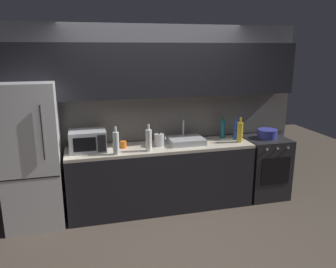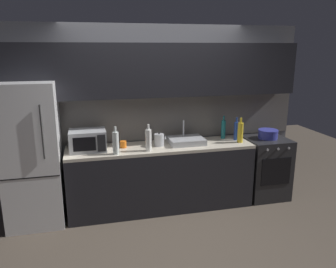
% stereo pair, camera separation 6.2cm
% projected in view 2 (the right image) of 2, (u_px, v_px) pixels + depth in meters
% --- Properties ---
extents(ground_plane, '(10.00, 10.00, 0.00)m').
position_uv_depth(ground_plane, '(178.00, 241.00, 3.91)').
color(ground_plane, '#4C4238').
extents(back_wall, '(4.25, 0.44, 2.50)m').
position_uv_depth(back_wall, '(156.00, 95.00, 4.65)').
color(back_wall, slate).
rests_on(back_wall, ground).
extents(counter_run, '(2.51, 0.60, 0.90)m').
position_uv_depth(counter_run, '(161.00, 177.00, 4.64)').
color(counter_run, black).
rests_on(counter_run, ground).
extents(refrigerator, '(0.68, 0.69, 1.81)m').
position_uv_depth(refrigerator, '(32.00, 155.00, 4.15)').
color(refrigerator, white).
rests_on(refrigerator, ground).
extents(oven_range, '(0.60, 0.62, 0.90)m').
position_uv_depth(oven_range, '(265.00, 167.00, 5.01)').
color(oven_range, '#232326').
rests_on(oven_range, ground).
extents(microwave, '(0.46, 0.35, 0.27)m').
position_uv_depth(microwave, '(88.00, 140.00, 4.29)').
color(microwave, '#A8AAAF').
rests_on(microwave, counter_run).
extents(sink_basin, '(0.48, 0.38, 0.30)m').
position_uv_depth(sink_basin, '(186.00, 141.00, 4.63)').
color(sink_basin, '#ADAFB5').
rests_on(sink_basin, counter_run).
extents(kettle, '(0.17, 0.13, 0.19)m').
position_uv_depth(kettle, '(159.00, 140.00, 4.51)').
color(kettle, '#B7BABF').
rests_on(kettle, counter_run).
extents(wine_bottle_white, '(0.08, 0.08, 0.35)m').
position_uv_depth(wine_bottle_white, '(148.00, 140.00, 4.28)').
color(wine_bottle_white, silver).
rests_on(wine_bottle_white, counter_run).
extents(wine_bottle_clear, '(0.08, 0.08, 0.35)m').
position_uv_depth(wine_bottle_clear, '(116.00, 143.00, 4.14)').
color(wine_bottle_clear, silver).
rests_on(wine_bottle_clear, counter_run).
extents(wine_bottle_teal, '(0.07, 0.07, 0.34)m').
position_uv_depth(wine_bottle_teal, '(223.00, 129.00, 4.87)').
color(wine_bottle_teal, '#19666B').
rests_on(wine_bottle_teal, counter_run).
extents(wine_bottle_yellow, '(0.08, 0.08, 0.35)m').
position_uv_depth(wine_bottle_yellow, '(240.00, 132.00, 4.67)').
color(wine_bottle_yellow, gold).
rests_on(wine_bottle_yellow, counter_run).
extents(wine_bottle_blue, '(0.06, 0.06, 0.33)m').
position_uv_depth(wine_bottle_blue, '(236.00, 131.00, 4.79)').
color(wine_bottle_blue, '#234299').
rests_on(wine_bottle_blue, counter_run).
extents(mug_orange, '(0.08, 0.08, 0.09)m').
position_uv_depth(mug_orange, '(123.00, 144.00, 4.44)').
color(mug_orange, orange).
rests_on(mug_orange, counter_run).
extents(cooking_pot, '(0.28, 0.28, 0.13)m').
position_uv_depth(cooking_pot, '(268.00, 134.00, 4.89)').
color(cooking_pot, '#333899').
rests_on(cooking_pot, oven_range).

